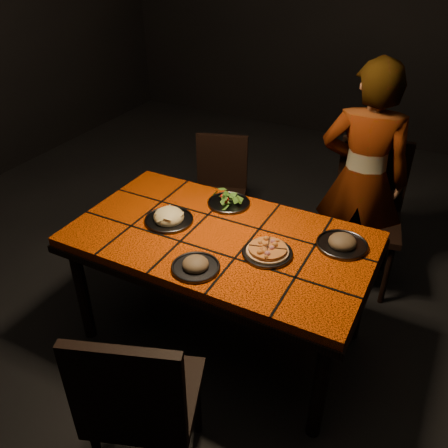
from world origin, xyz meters
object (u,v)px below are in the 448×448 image
at_px(chair_far_left, 220,185).
at_px(diner, 362,180).
at_px(dining_table, 221,247).
at_px(plate_pizza, 267,252).
at_px(chair_near, 139,401).
at_px(chair_far_right, 368,205).
at_px(plate_pasta, 169,218).

relative_size(chair_far_left, diner, 0.55).
xyz_separation_m(dining_table, diner, (0.53, 0.94, 0.10)).
height_order(chair_far_left, plate_pizza, chair_far_left).
bearing_deg(chair_near, chair_far_right, -123.33).
bearing_deg(diner, dining_table, 53.02).
height_order(chair_far_right, plate_pasta, chair_far_right).
bearing_deg(chair_far_right, diner, -142.51).
height_order(chair_far_left, chair_far_right, chair_far_right).
bearing_deg(plate_pizza, chair_near, -100.17).
bearing_deg(diner, chair_far_left, -7.27).
xyz_separation_m(diner, plate_pasta, (-0.85, -0.95, -0.00)).
bearing_deg(chair_far_right, plate_pizza, -116.98).
bearing_deg(plate_pasta, chair_far_right, 48.41).
xyz_separation_m(chair_near, diner, (0.40, 1.88, 0.22)).
distance_m(chair_near, plate_pasta, 1.05).
xyz_separation_m(dining_table, chair_near, (0.13, -0.94, -0.11)).
bearing_deg(plate_pasta, plate_pizza, -2.76).
distance_m(dining_table, plate_pasta, 0.34).
bearing_deg(dining_table, plate_pasta, -177.78).
distance_m(dining_table, chair_near, 0.96).
bearing_deg(chair_far_right, plate_pasta, -143.13).
xyz_separation_m(chair_near, plate_pasta, (-0.45, 0.93, 0.22)).
bearing_deg(dining_table, diner, 60.77).
bearing_deg(chair_far_right, chair_far_left, 172.15).
xyz_separation_m(chair_near, plate_pizza, (0.16, 0.90, 0.21)).
bearing_deg(plate_pizza, diner, 76.54).
xyz_separation_m(plate_pizza, plate_pasta, (-0.61, 0.03, 0.01)).
distance_m(dining_table, plate_pizza, 0.31).
relative_size(chair_far_left, plate_pasta, 3.10).
relative_size(dining_table, chair_far_left, 1.91).
bearing_deg(plate_pasta, diner, 48.37).
relative_size(chair_near, diner, 0.63).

